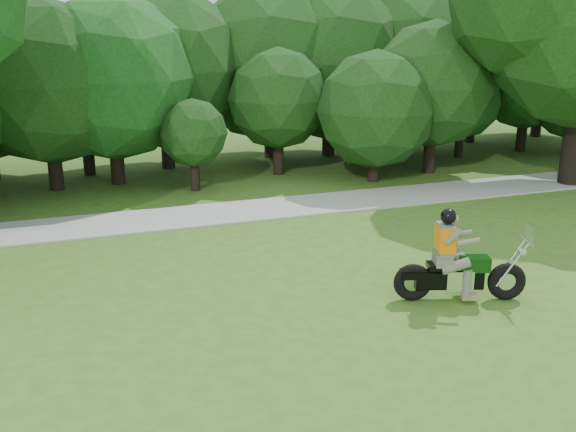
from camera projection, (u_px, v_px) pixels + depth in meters
ground at (418, 317)px, 12.01m from camera, size 100.00×100.00×0.00m
walkway at (278, 208)px, 19.22m from camera, size 60.00×2.20×0.06m
tree_line at (241, 72)px, 24.35m from camera, size 40.65×11.67×7.60m
chopper_motorcycle at (454, 267)px, 12.57m from camera, size 2.59×1.26×1.89m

